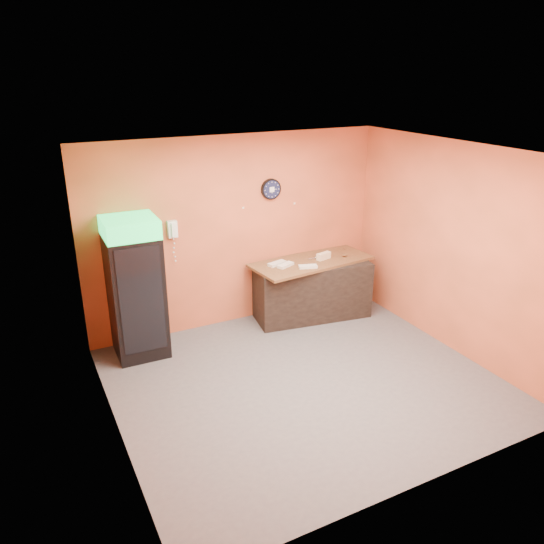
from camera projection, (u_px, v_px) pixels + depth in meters
floor at (304, 381)px, 6.59m from camera, size 4.50×4.50×0.00m
back_wall at (237, 232)px, 7.74m from camera, size 4.50×0.02×2.80m
left_wall at (106, 316)px, 5.13m from camera, size 0.02×4.00×2.80m
right_wall at (453, 249)px, 7.03m from camera, size 0.02×4.00×2.80m
ceiling at (310, 154)px, 5.57m from camera, size 4.50×4.00×0.02m
beverage_cooler at (137, 291)px, 6.90m from camera, size 0.68×0.69×1.90m
prep_counter at (311, 289)px, 8.21m from camera, size 1.84×1.03×0.87m
wall_clock at (271, 189)px, 7.73m from camera, size 0.31×0.06×0.31m
wall_phone at (173, 229)px, 7.21m from camera, size 0.13×0.11×0.23m
butcher_paper at (311, 261)px, 8.05m from camera, size 1.93×0.97×0.04m
sub_roll_stack at (324, 256)px, 8.07m from camera, size 0.25×0.14×0.10m
wrapped_sandwich_left at (286, 265)px, 7.79m from camera, size 0.30×0.21×0.04m
wrapped_sandwich_mid at (308, 267)px, 7.73m from camera, size 0.29×0.18×0.04m
wrapped_sandwich_right at (277, 263)px, 7.85m from camera, size 0.31×0.19×0.04m
kitchen_tool at (317, 256)px, 8.11m from camera, size 0.06×0.06×0.06m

